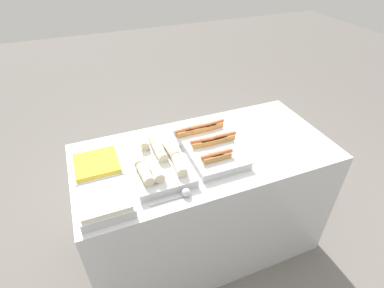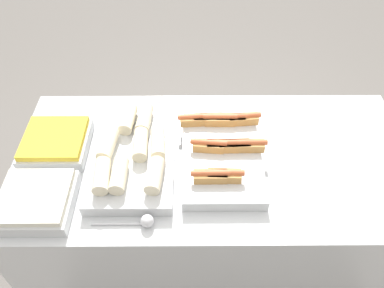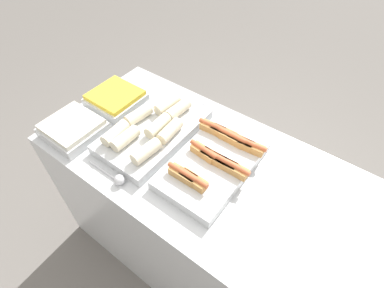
% 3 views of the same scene
% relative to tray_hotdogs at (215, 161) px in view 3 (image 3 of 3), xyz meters
% --- Properties ---
extents(ground_plane, '(12.00, 12.00, 0.00)m').
position_rel_tray_hotdogs_xyz_m(ground_plane, '(-0.03, -0.01, -0.95)').
color(ground_plane, slate).
extents(counter, '(1.60, 0.77, 0.91)m').
position_rel_tray_hotdogs_xyz_m(counter, '(-0.03, -0.01, -0.49)').
color(counter, silver).
rests_on(counter, ground_plane).
extents(tray_hotdogs, '(0.35, 0.51, 0.10)m').
position_rel_tray_hotdogs_xyz_m(tray_hotdogs, '(0.00, 0.00, 0.00)').
color(tray_hotdogs, silver).
rests_on(tray_hotdogs, counter).
extents(tray_wraps, '(0.32, 0.55, 0.11)m').
position_rel_tray_hotdogs_xyz_m(tray_wraps, '(-0.34, -0.02, 0.00)').
color(tray_wraps, silver).
rests_on(tray_wraps, counter).
extents(tray_side_front, '(0.26, 0.25, 0.07)m').
position_rel_tray_hotdogs_xyz_m(tray_side_front, '(-0.66, -0.24, -0.00)').
color(tray_side_front, silver).
rests_on(tray_side_front, counter).
extents(tray_side_back, '(0.26, 0.25, 0.07)m').
position_rel_tray_hotdogs_xyz_m(tray_side_back, '(-0.66, 0.04, -0.00)').
color(tray_side_back, silver).
rests_on(tray_side_back, counter).
extents(serving_spoon_near, '(0.22, 0.05, 0.05)m').
position_rel_tray_hotdogs_xyz_m(serving_spoon_near, '(-0.29, -0.32, -0.02)').
color(serving_spoon_near, silver).
rests_on(serving_spoon_near, counter).
extents(serving_spoon_far, '(0.21, 0.05, 0.05)m').
position_rel_tray_hotdogs_xyz_m(serving_spoon_far, '(-0.29, 0.29, -0.02)').
color(serving_spoon_far, silver).
rests_on(serving_spoon_far, counter).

